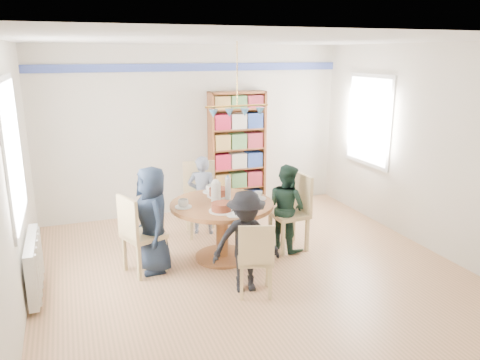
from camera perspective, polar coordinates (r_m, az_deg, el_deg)
name	(u,v)px	position (r m, az deg, el deg)	size (l,w,h in m)	color
ground	(251,271)	(5.80, 1.40, -11.05)	(5.00, 5.00, 0.00)	tan
room_shell	(208,128)	(6.00, -3.91, 6.40)	(5.00, 5.00, 5.00)	white
radiator	(34,265)	(5.60, -23.81, -9.46)	(0.12, 1.00, 0.60)	silver
dining_table	(222,217)	(5.94, -2.21, -4.57)	(1.30, 1.30, 0.75)	brown
chair_left	(137,231)	(5.67, -12.42, -6.13)	(0.56, 0.56, 0.98)	#D8BB85
chair_right	(295,208)	(6.32, 6.67, -3.42)	(0.47, 0.47, 1.02)	#D8BB85
chair_far	(201,194)	(6.83, -4.83, -1.76)	(0.51, 0.51, 1.05)	#D8BB85
chair_near	(256,256)	(5.06, 1.91, -9.27)	(0.47, 0.47, 0.85)	#D8BB85
person_left	(153,220)	(5.68, -10.60, -4.77)	(0.63, 0.41, 1.30)	#182336
person_right	(287,207)	(6.26, 5.70, -3.31)	(0.57, 0.44, 1.17)	#172E25
person_far	(202,195)	(6.78, -4.61, -1.87)	(0.42, 0.28, 1.16)	gray
person_near	(246,242)	(5.14, 0.74, -7.53)	(0.75, 0.43, 1.15)	black
bookshelf	(237,152)	(7.79, -0.34, 3.40)	(0.94, 0.28, 1.97)	brown
tableware	(219,197)	(5.87, -2.55, -2.11)	(1.20, 1.20, 0.31)	white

